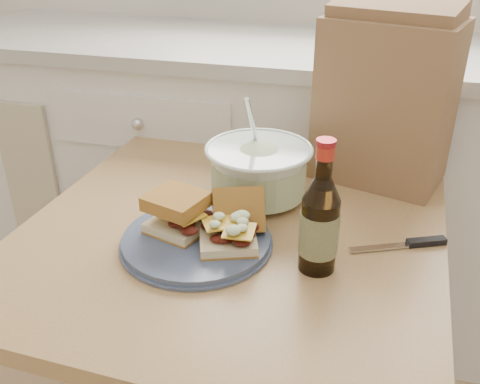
% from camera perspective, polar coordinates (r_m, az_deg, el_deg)
% --- Properties ---
extents(cabinet_run, '(2.50, 0.64, 0.94)m').
position_cam_1_polar(cabinet_run, '(1.83, 8.52, 0.94)').
color(cabinet_run, white).
rests_on(cabinet_run, ground).
extents(dining_table, '(0.88, 0.88, 0.71)m').
position_cam_1_polar(dining_table, '(1.17, -0.94, -8.34)').
color(dining_table, tan).
rests_on(dining_table, ground).
extents(plate, '(0.29, 0.29, 0.02)m').
position_cam_1_polar(plate, '(1.06, -4.68, -5.18)').
color(plate, '#44516E').
rests_on(plate, dining_table).
extents(sandwich_left, '(0.13, 0.12, 0.08)m').
position_cam_1_polar(sandwich_left, '(1.06, -6.75, -2.17)').
color(sandwich_left, beige).
rests_on(sandwich_left, plate).
extents(sandwich_right, '(0.13, 0.18, 0.09)m').
position_cam_1_polar(sandwich_right, '(1.02, -0.90, -3.63)').
color(sandwich_right, beige).
rests_on(sandwich_right, plate).
extents(coleslaw_bowl, '(0.24, 0.24, 0.24)m').
position_cam_1_polar(coleslaw_bowl, '(1.20, 1.98, 2.02)').
color(coleslaw_bowl, white).
rests_on(coleslaw_bowl, dining_table).
extents(beer_bottle, '(0.07, 0.07, 0.25)m').
position_cam_1_polar(beer_bottle, '(0.95, 8.49, -3.29)').
color(beer_bottle, black).
rests_on(beer_bottle, dining_table).
extents(knife, '(0.19, 0.10, 0.01)m').
position_cam_1_polar(knife, '(1.11, 18.12, -5.21)').
color(knife, silver).
rests_on(knife, dining_table).
extents(paper_bag, '(0.33, 0.26, 0.38)m').
position_cam_1_polar(paper_bag, '(1.30, 15.24, 9.22)').
color(paper_bag, '#926447').
rests_on(paper_bag, dining_table).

